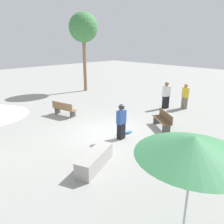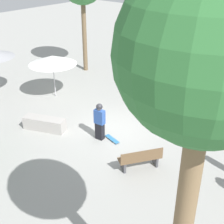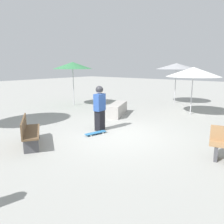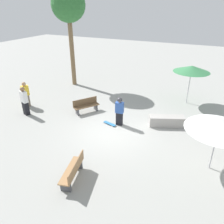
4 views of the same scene
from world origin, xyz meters
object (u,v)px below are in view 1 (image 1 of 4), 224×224
(bench_near, at_px, (64,109))
(shade_umbrella_green, at_px, (194,146))
(bystander_far, at_px, (185,96))
(skater_main, at_px, (121,120))
(bystander_watching, at_px, (166,95))
(palm_tree_far_back, at_px, (83,28))
(skateboard, at_px, (125,133))
(concrete_ledge, at_px, (95,160))
(bench_far, at_px, (163,120))

(bench_near, height_order, shade_umbrella_green, shade_umbrella_green)
(bystander_far, bearing_deg, skater_main, 124.94)
(bystander_watching, bearing_deg, bystander_far, 151.62)
(skater_main, xyz_separation_m, palm_tree_far_back, (9.37, -5.14, 4.42))
(skateboard, bearing_deg, shade_umbrella_green, -110.38)
(palm_tree_far_back, bearing_deg, skater_main, 151.22)
(bystander_watching, bearing_deg, concrete_ledge, 35.16)
(palm_tree_far_back, height_order, bystander_watching, palm_tree_far_back)
(skateboard, bearing_deg, bench_far, -7.58)
(skater_main, distance_m, bench_far, 2.61)
(bench_far, bearing_deg, skater_main, 110.93)
(shade_umbrella_green, bearing_deg, bystander_watching, -55.13)
(bench_near, bearing_deg, skater_main, -12.20)
(skater_main, distance_m, bench_near, 4.66)
(shade_umbrella_green, distance_m, palm_tree_far_back, 16.49)
(palm_tree_far_back, bearing_deg, bench_near, 132.01)
(skateboard, distance_m, bystander_far, 6.02)
(skateboard, height_order, bystander_far, bystander_far)
(skater_main, relative_size, bystander_far, 0.99)
(concrete_ledge, bearing_deg, skateboard, -66.78)
(skater_main, xyz_separation_m, bench_far, (-0.58, -2.50, -0.46))
(bystander_watching, bearing_deg, skater_main, 32.02)
(bystander_far, bearing_deg, bench_near, 88.67)
(bench_far, bearing_deg, shade_umbrella_green, 161.18)
(skater_main, height_order, bench_near, skater_main)
(skateboard, relative_size, shade_umbrella_green, 0.32)
(concrete_ledge, distance_m, bystander_far, 8.98)
(concrete_ledge, bearing_deg, bench_far, -85.02)
(skateboard, distance_m, bystander_watching, 5.30)
(palm_tree_far_back, distance_m, bystander_far, 10.15)
(concrete_ledge, bearing_deg, palm_tree_far_back, -36.04)
(skateboard, relative_size, bystander_far, 0.49)
(bench_far, xyz_separation_m, bystander_far, (0.93, -3.95, 0.41))
(bench_near, xyz_separation_m, bench_far, (-5.22, -2.61, 0.00))
(skater_main, bearing_deg, bench_far, -18.77)
(skateboard, bearing_deg, bystander_far, 15.54)
(skateboard, xyz_separation_m, concrete_ledge, (-1.24, 2.89, 0.23))
(concrete_ledge, xyz_separation_m, bystander_far, (1.36, -8.86, 0.54))
(bench_near, relative_size, bench_far, 1.05)
(concrete_ledge, xyz_separation_m, palm_tree_far_back, (10.37, -7.55, 5.02))
(bench_far, relative_size, shade_umbrella_green, 0.61)
(concrete_ledge, distance_m, palm_tree_far_back, 13.78)
(bench_near, bearing_deg, shade_umbrella_green, -30.39)
(bench_near, distance_m, palm_tree_far_back, 8.59)
(bench_near, distance_m, bystander_far, 7.85)
(skater_main, bearing_deg, bench_near, 85.63)
(skater_main, bearing_deg, bystander_watching, 6.99)
(shade_umbrella_green, bearing_deg, skater_main, -32.02)
(concrete_ledge, height_order, bench_far, bench_far)
(palm_tree_far_back, relative_size, bystander_far, 3.96)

